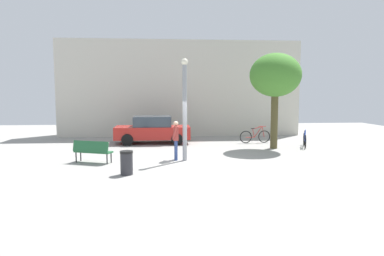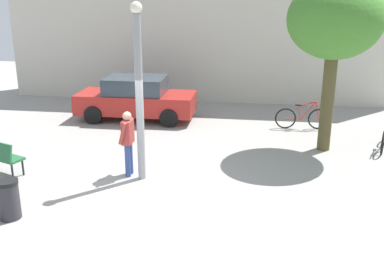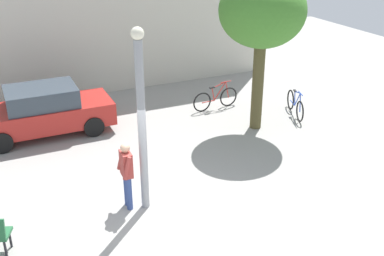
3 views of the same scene
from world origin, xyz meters
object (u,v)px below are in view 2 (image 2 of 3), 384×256
(lamppost, at_px, (139,89))
(parked_car_red, at_px, (136,98))
(bicycle_red, at_px, (302,118))
(trash_bin, at_px, (9,199))
(person_by_lamppost, at_px, (128,139))
(plaza_tree, at_px, (335,21))

(lamppost, distance_m, parked_car_red, 5.58)
(lamppost, xyz_separation_m, bicycle_red, (4.33, 4.78, -1.91))
(bicycle_red, height_order, parked_car_red, parked_car_red)
(lamppost, relative_size, trash_bin, 5.08)
(person_by_lamppost, relative_size, bicycle_red, 0.92)
(lamppost, xyz_separation_m, person_by_lamppost, (-0.37, 0.15, -1.32))
(plaza_tree, xyz_separation_m, trash_bin, (-6.96, -5.18, -3.28))
(bicycle_red, distance_m, trash_bin, 9.67)
(person_by_lamppost, bearing_deg, lamppost, -21.85)
(bicycle_red, xyz_separation_m, parked_car_red, (-5.85, 0.37, 0.39))
(plaza_tree, bearing_deg, parked_car_red, 159.66)
(lamppost, height_order, person_by_lamppost, lamppost)
(bicycle_red, relative_size, parked_car_red, 0.43)
(person_by_lamppost, height_order, bicycle_red, person_by_lamppost)
(plaza_tree, relative_size, parked_car_red, 1.16)
(plaza_tree, bearing_deg, bicycle_red, 102.76)
(bicycle_red, bearing_deg, person_by_lamppost, -135.43)
(person_by_lamppost, height_order, plaza_tree, plaza_tree)
(plaza_tree, relative_size, trash_bin, 5.79)
(plaza_tree, bearing_deg, person_by_lamppost, -152.63)
(lamppost, bearing_deg, plaza_tree, 30.53)
(lamppost, height_order, trash_bin, lamppost)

